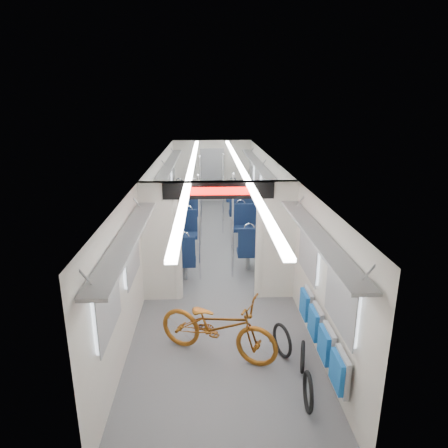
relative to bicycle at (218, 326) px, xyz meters
name	(u,v)px	position (x,y,z in m)	size (l,w,h in m)	color
carriage	(216,201)	(0.08, 3.62, 1.01)	(12.00, 12.02, 2.31)	#515456
bicycle	(218,326)	(0.00, 0.00, 0.00)	(0.65, 1.88, 0.99)	brown
flip_bench	(321,333)	(1.43, -0.40, 0.09)	(0.12, 2.09, 0.49)	gray
bike_hoop_a	(308,393)	(1.08, -1.17, -0.26)	(0.51, 0.51, 0.05)	black
bike_hoop_b	(302,358)	(1.19, -0.44, -0.29)	(0.46, 0.46, 0.05)	black
bike_hoop_c	(282,342)	(0.96, -0.07, -0.26)	(0.52, 0.52, 0.05)	black
seat_bay_near_left	(176,241)	(-0.86, 3.61, 0.07)	(0.94, 2.21, 1.14)	#0C1835
seat_bay_near_right	(254,233)	(1.01, 4.11, 0.07)	(0.95, 2.25, 1.16)	#0C1835
seat_bay_far_left	(185,201)	(-0.86, 7.47, 0.07)	(0.94, 2.20, 1.14)	#0C1835
seat_bay_far_right	(242,201)	(1.01, 7.44, 0.07)	(0.95, 2.24, 1.15)	#0C1835
stanchion_near_left	(200,229)	(-0.30, 2.69, 0.66)	(0.04, 0.04, 2.30)	silver
stanchion_near_right	(233,227)	(0.40, 2.78, 0.66)	(0.04, 0.04, 2.30)	silver
stanchion_far_left	(201,198)	(-0.30, 5.50, 0.66)	(0.04, 0.04, 2.30)	silver
stanchion_far_right	(223,195)	(0.32, 5.82, 0.66)	(0.04, 0.04, 2.30)	silver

